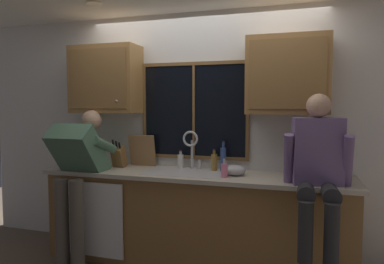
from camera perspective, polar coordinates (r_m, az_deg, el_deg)
back_wall at (r=3.77m, az=1.80°, el=-0.33°), size 5.37×0.12×2.55m
ceiling_downlight_left at (r=3.63m, az=-15.71°, el=19.54°), size 0.14×0.14×0.01m
window_glass at (r=3.71m, az=0.33°, el=3.47°), size 1.10×0.02×0.95m
window_frame_top at (r=3.73m, az=0.29°, el=11.06°), size 1.17×0.02×0.04m
window_frame_bottom at (r=3.74m, az=0.29°, el=-4.10°), size 1.17×0.02×0.04m
window_frame_left at (r=3.90m, az=-7.74°, el=3.47°), size 0.03×0.02×0.95m
window_frame_right at (r=3.58m, az=9.04°, el=3.38°), size 0.03×0.02×0.95m
window_mullion_center at (r=3.70m, az=0.28°, el=3.46°), size 0.02×0.02×0.95m
lower_cabinet_run at (r=3.60m, az=0.27°, el=-14.14°), size 2.97×0.58×0.88m
countertop at (r=3.47m, az=0.17°, el=-7.01°), size 3.03×0.62×0.04m
dishwasher_front at (r=3.69m, az=-15.46°, el=-13.57°), size 0.60×0.02×0.74m
upper_cabinet_left at (r=3.95m, az=-13.86°, el=8.25°), size 0.75×0.36×0.72m
upper_cabinet_right at (r=3.41m, az=15.27°, el=8.87°), size 0.75×0.36×0.72m
sink at (r=3.51m, az=-1.04°, el=-8.14°), size 0.80×0.46×0.21m
faucet at (r=3.62m, az=-0.06°, el=-2.13°), size 0.18×0.09×0.40m
person_standing at (r=3.68m, az=-17.98°, el=-5.76°), size 0.53×0.70×1.53m
person_sitting_on_counter at (r=3.03m, az=19.76°, el=-4.98°), size 0.54×0.62×1.26m
knife_block at (r=3.84m, az=-11.78°, el=-4.02°), size 0.12×0.18×0.32m
cutting_board at (r=3.87m, az=-8.09°, el=-3.00°), size 0.30×0.09×0.34m
mixing_bowl at (r=3.38m, az=6.95°, el=-6.18°), size 0.21×0.21×0.10m
soap_dispenser at (r=3.26m, az=5.28°, el=-6.19°), size 0.06×0.07×0.18m
bottle_green_glass at (r=3.71m, az=-1.87°, el=-4.70°), size 0.06×0.06×0.19m
bottle_tall_clear at (r=3.56m, az=5.09°, el=-4.32°), size 0.06×0.06×0.31m
bottle_amber_small at (r=3.57m, az=3.62°, el=-4.86°), size 0.06×0.06×0.22m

